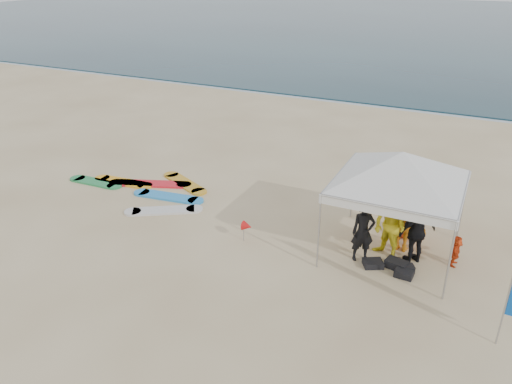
{
  "coord_description": "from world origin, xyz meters",
  "views": [
    {
      "loc": [
        6.26,
        -9.3,
        7.39
      ],
      "look_at": [
        0.5,
        2.6,
        1.2
      ],
      "focal_mm": 35.0,
      "sensor_mm": 36.0,
      "label": 1
    }
  ],
  "objects": [
    {
      "name": "surfboard_spread",
      "position": [
        -4.08,
        3.39,
        0.04
      ],
      "size": [
        5.37,
        3.53,
        0.07
      ],
      "color": "silver",
      "rests_on": "ground"
    },
    {
      "name": "ground",
      "position": [
        0.0,
        0.0,
        0.0
      ],
      "size": [
        120.0,
        120.0,
        0.0
      ],
      "primitive_type": "plane",
      "color": "beige",
      "rests_on": "ground"
    },
    {
      "name": "person_yellow",
      "position": [
        4.42,
        2.65,
        0.97
      ],
      "size": [
        1.19,
        1.12,
        1.95
      ],
      "primitive_type": "imported",
      "rotation": [
        0.0,
        0.0,
        -0.54
      ],
      "color": "yellow",
      "rests_on": "ground"
    },
    {
      "name": "person_seated",
      "position": [
        6.11,
        3.09,
        0.43
      ],
      "size": [
        0.29,
        0.81,
        0.86
      ],
      "primitive_type": "imported",
      "rotation": [
        0.0,
        0.0,
        1.52
      ],
      "color": "red",
      "rests_on": "ground"
    },
    {
      "name": "canopy_tent",
      "position": [
        4.46,
        3.0,
        2.95
      ],
      "size": [
        4.49,
        4.49,
        3.39
      ],
      "color": "#A5A5A8",
      "rests_on": "ground"
    },
    {
      "name": "ocean",
      "position": [
        0.0,
        60.0,
        0.04
      ],
      "size": [
        160.0,
        84.0,
        0.08
      ],
      "primitive_type": "cube",
      "color": "#0C2633",
      "rests_on": "ground"
    },
    {
      "name": "person_orange_a",
      "position": [
        4.7,
        3.29,
        0.92
      ],
      "size": [
        1.26,
        0.82,
        1.84
      ],
      "primitive_type": "imported",
      "rotation": [
        0.0,
        0.0,
        3.02
      ],
      "color": "#C86B11",
      "rests_on": "ground"
    },
    {
      "name": "person_black_b",
      "position": [
        5.11,
        2.78,
        0.9
      ],
      "size": [
        1.08,
        1.04,
        1.81
      ],
      "primitive_type": "imported",
      "rotation": [
        0.0,
        0.0,
        3.89
      ],
      "color": "black",
      "rests_on": "ground"
    },
    {
      "name": "person_black_a",
      "position": [
        3.81,
        2.28,
        0.84
      ],
      "size": [
        0.74,
        0.66,
        1.69
      ],
      "primitive_type": "imported",
      "rotation": [
        0.0,
        0.0,
        0.52
      ],
      "color": "black",
      "rests_on": "ground"
    },
    {
      "name": "person_orange_b",
      "position": [
        4.71,
        4.05,
        0.95
      ],
      "size": [
        0.99,
        0.7,
        1.89
      ],
      "primitive_type": "imported",
      "rotation": [
        0.0,
        0.0,
        3.26
      ],
      "color": "red",
      "rests_on": "ground"
    },
    {
      "name": "marker_pennant",
      "position": [
        0.63,
        1.77,
        0.49
      ],
      "size": [
        0.28,
        0.28,
        0.64
      ],
      "color": "#A5A5A8",
      "rests_on": "ground"
    },
    {
      "name": "gear_pile",
      "position": [
        4.72,
        2.14,
        0.1
      ],
      "size": [
        1.39,
        0.75,
        0.22
      ],
      "color": "black",
      "rests_on": "ground"
    },
    {
      "name": "shoreline_foam",
      "position": [
        0.0,
        18.2,
        0.0
      ],
      "size": [
        160.0,
        1.2,
        0.01
      ],
      "primitive_type": "cube",
      "color": "silver",
      "rests_on": "ground"
    }
  ]
}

